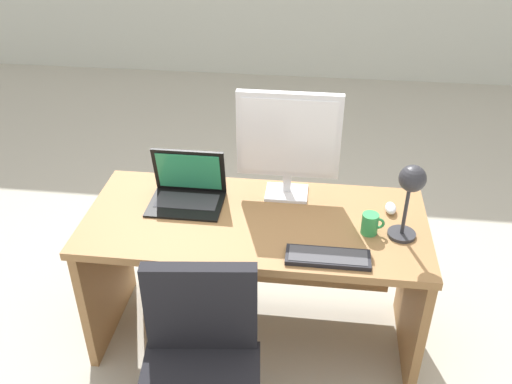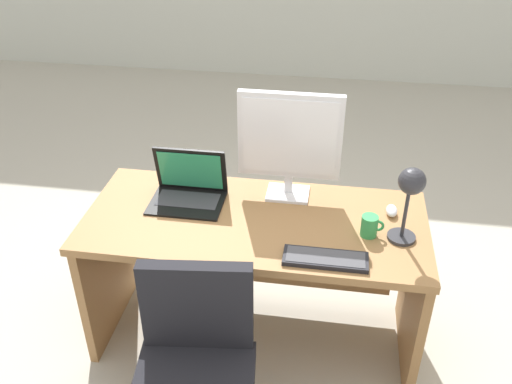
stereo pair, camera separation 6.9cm
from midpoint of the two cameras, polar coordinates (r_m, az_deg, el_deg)
ground at (r=4.15m, az=1.96°, el=0.80°), size 12.00×12.00×0.00m
desk at (r=2.67m, az=-0.72°, el=-5.97°), size 1.54×0.69×0.73m
monitor at (r=2.53m, az=2.55°, el=5.44°), size 0.47×0.16×0.52m
laptop at (r=2.63m, az=-7.73°, el=0.70°), size 0.34×0.25×0.24m
keyboard at (r=2.28m, az=6.49°, el=-6.64°), size 0.34×0.12×0.02m
mouse at (r=2.60m, az=12.85°, el=-1.62°), size 0.05×0.09×0.04m
desk_lamp at (r=2.31m, az=14.70°, el=0.42°), size 0.12×0.14×0.36m
coffee_mug at (r=2.43m, az=10.80°, el=-3.21°), size 0.10×0.07×0.10m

